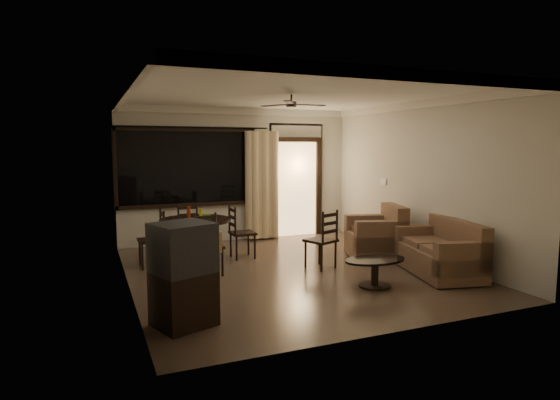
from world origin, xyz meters
name	(u,v)px	position (x,y,z in m)	size (l,w,h in m)	color
ground	(291,270)	(0.00, 0.00, 0.00)	(5.50, 5.50, 0.00)	#7F6651
room_shell	(282,155)	(0.59, 1.77, 1.83)	(5.50, 6.70, 5.50)	beige
dining_table	(196,228)	(-1.30, 1.12, 0.60)	(1.22, 1.22, 0.98)	black
dining_chair_west	(152,250)	(-2.04, 1.11, 0.28)	(0.43, 0.43, 0.95)	black
dining_chair_east	(242,242)	(-0.46, 1.14, 0.28)	(0.43, 0.43, 0.95)	black
dining_chair_south	(209,256)	(-1.28, 0.26, 0.31)	(0.43, 0.49, 0.95)	black
dining_chair_north	(186,238)	(-1.31, 1.91, 0.28)	(0.43, 0.43, 0.95)	black
tv_cabinet	(183,274)	(-2.05, -1.67, 0.58)	(0.75, 0.72, 1.16)	black
sofa	(442,253)	(2.11, -1.10, 0.33)	(1.17, 1.71, 0.83)	#4B3223
armchair	(378,236)	(1.82, 0.22, 0.38)	(1.15, 1.15, 0.93)	#4B3223
coffee_table	(375,268)	(0.75, -1.27, 0.27)	(0.93, 0.56, 0.41)	black
side_chair	(321,251)	(0.52, -0.06, 0.29)	(0.56, 0.56, 0.98)	black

